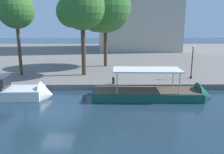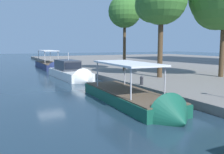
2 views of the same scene
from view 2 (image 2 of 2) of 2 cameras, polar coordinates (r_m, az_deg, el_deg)
ground_plane at (r=24.50m, az=-13.74°, el=-2.74°), size 220.00×220.00×0.00m
tour_boat_0 at (r=46.51m, az=-14.12°, el=2.35°), size 13.29×3.00×4.27m
motor_yacht_1 at (r=31.72m, az=-9.33°, el=0.74°), size 10.85×3.18×4.31m
tour_boat_2 at (r=17.49m, az=5.25°, el=-5.42°), size 11.68×3.44×4.12m
mooring_bollard_1 at (r=22.71m, az=6.77°, el=-0.70°), size 0.32×0.32×0.83m
tree_0 at (r=35.58m, az=2.92°, el=14.72°), size 4.50×4.50×10.43m
tree_1 at (r=28.94m, az=10.56°, el=16.66°), size 5.99×5.62×11.37m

